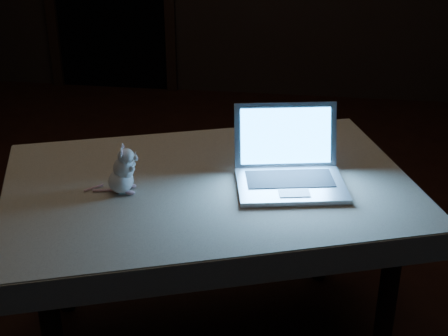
# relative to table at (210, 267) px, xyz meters

# --- Properties ---
(floor) EXTENTS (5.00, 5.00, 0.00)m
(floor) POSITION_rel_table_xyz_m (-0.19, 0.50, -0.36)
(floor) COLOR black
(floor) RESTS_ON ground
(table) EXTENTS (1.55, 1.26, 0.72)m
(table) POSITION_rel_table_xyz_m (0.00, 0.00, 0.00)
(table) COLOR black
(table) RESTS_ON floor
(tablecloth) EXTENTS (1.67, 1.38, 0.10)m
(tablecloth) POSITION_rel_table_xyz_m (-0.09, -0.04, 0.32)
(tablecloth) COLOR beige
(tablecloth) RESTS_ON table
(laptop) EXTENTS (0.43, 0.40, 0.25)m
(laptop) POSITION_rel_table_xyz_m (0.29, -0.00, 0.49)
(laptop) COLOR #BBBCC0
(laptop) RESTS_ON tablecloth
(plush_mouse) EXTENTS (0.17, 0.17, 0.17)m
(plush_mouse) POSITION_rel_table_xyz_m (-0.29, -0.11, 0.45)
(plush_mouse) COLOR white
(plush_mouse) RESTS_ON tablecloth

